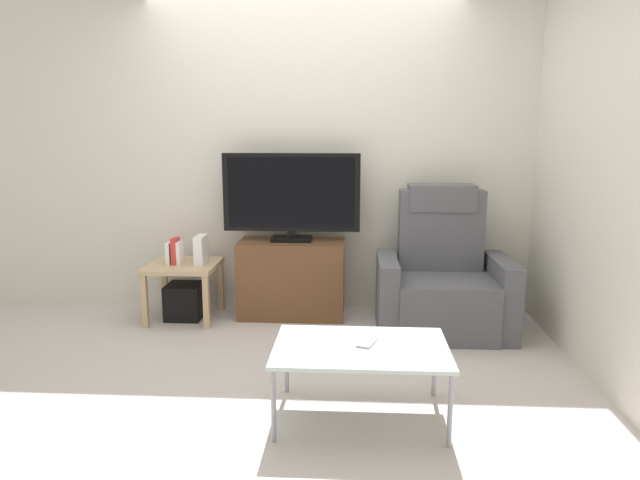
{
  "coord_description": "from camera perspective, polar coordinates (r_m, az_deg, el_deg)",
  "views": [
    {
      "loc": [
        0.41,
        -3.59,
        1.49
      ],
      "look_at": [
        0.16,
        0.5,
        0.7
      ],
      "focal_mm": 32.08,
      "sensor_mm": 36.0,
      "label": 1
    }
  ],
  "objects": [
    {
      "name": "side_table",
      "position": [
        4.68,
        -13.45,
        -3.13
      ],
      "size": [
        0.54,
        0.54,
        0.45
      ],
      "color": "tan",
      "rests_on": "ground"
    },
    {
      "name": "subwoofer_box",
      "position": [
        4.74,
        -13.32,
        -5.95
      ],
      "size": [
        0.28,
        0.28,
        0.28
      ],
      "primitive_type": "cube",
      "color": "black",
      "rests_on": "ground"
    },
    {
      "name": "cell_phone",
      "position": [
        3.04,
        4.72,
        -10.16
      ],
      "size": [
        0.12,
        0.16,
        0.01
      ],
      "primitive_type": "cube",
      "rotation": [
        0.0,
        0.0,
        -0.33
      ],
      "color": "#B7B7BC",
      "rests_on": "coffee_table"
    },
    {
      "name": "recliner_armchair",
      "position": [
        4.41,
        12.14,
        -4.01
      ],
      "size": [
        0.98,
        0.78,
        1.08
      ],
      "rotation": [
        0.0,
        0.0,
        -0.06
      ],
      "color": "#515156",
      "rests_on": "ground"
    },
    {
      "name": "tv_stand",
      "position": [
        4.63,
        -2.82,
        -3.85
      ],
      "size": [
        0.84,
        0.41,
        0.62
      ],
      "color": "brown",
      "rests_on": "ground"
    },
    {
      "name": "book_middle",
      "position": [
        4.64,
        -14.22,
        -1.06
      ],
      "size": [
        0.04,
        0.12,
        0.21
      ],
      "primitive_type": "cube",
      "color": "red",
      "rests_on": "side_table"
    },
    {
      "name": "coffee_table",
      "position": [
        3.01,
        4.1,
        -10.93
      ],
      "size": [
        0.9,
        0.6,
        0.4
      ],
      "color": "#B2C6C1",
      "rests_on": "ground"
    },
    {
      "name": "television",
      "position": [
        4.53,
        -2.88,
        4.51
      ],
      "size": [
        1.09,
        0.2,
        0.7
      ],
      "color": "black",
      "rests_on": "tv_stand"
    },
    {
      "name": "ground_plane",
      "position": [
        3.91,
        -2.86,
        -11.51
      ],
      "size": [
        6.4,
        6.4,
        0.0
      ],
      "primitive_type": "plane",
      "color": "#BCB2AD"
    },
    {
      "name": "book_rightmost",
      "position": [
        4.63,
        -13.83,
        -1.26
      ],
      "size": [
        0.03,
        0.12,
        0.18
      ],
      "primitive_type": "cube",
      "color": "white",
      "rests_on": "side_table"
    },
    {
      "name": "book_leftmost",
      "position": [
        4.65,
        -14.79,
        -1.27
      ],
      "size": [
        0.03,
        0.12,
        0.17
      ],
      "primitive_type": "cube",
      "color": "white",
      "rests_on": "side_table"
    },
    {
      "name": "wall_side",
      "position": [
        3.89,
        25.9,
        7.03
      ],
      "size": [
        0.06,
        4.48,
        2.6
      ],
      "primitive_type": "cube",
      "color": "beige",
      "rests_on": "ground"
    },
    {
      "name": "wall_back",
      "position": [
        4.74,
        -1.51,
        8.6
      ],
      "size": [
        6.4,
        0.06,
        2.6
      ],
      "primitive_type": "cube",
      "color": "beige",
      "rests_on": "ground"
    },
    {
      "name": "game_console",
      "position": [
        4.61,
        -11.79,
        -0.94
      ],
      "size": [
        0.07,
        0.2,
        0.22
      ],
      "primitive_type": "cube",
      "color": "white",
      "rests_on": "side_table"
    }
  ]
}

